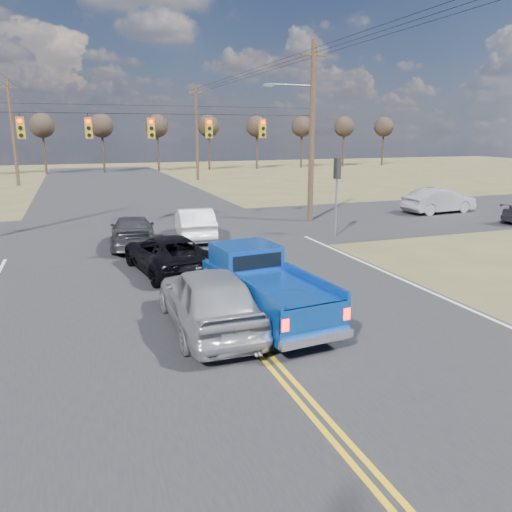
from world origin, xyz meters
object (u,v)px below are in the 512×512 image
object	(u,v)px
silver_suv	(209,298)
dgrey_car_queue	(133,232)
white_car_queue	(195,223)
cross_car_east_near	(439,201)
black_suv	(168,254)
pickup_truck	(264,288)

from	to	relation	value
silver_suv	dgrey_car_queue	distance (m)	10.74
silver_suv	dgrey_car_queue	world-z (taller)	silver_suv
silver_suv	white_car_queue	size ratio (longest dim) A/B	1.09
silver_suv	cross_car_east_near	xyz separation A→B (m)	(19.03, 14.00, -0.06)
silver_suv	black_suv	world-z (taller)	silver_suv
cross_car_east_near	pickup_truck	bearing A→B (deg)	123.70
dgrey_car_queue	black_suv	bearing A→B (deg)	105.21
pickup_truck	dgrey_car_queue	distance (m)	10.88
pickup_truck	silver_suv	bearing A→B (deg)	177.29
dgrey_car_queue	white_car_queue	bearing A→B (deg)	-158.76
silver_suv	black_suv	distance (m)	6.02
white_car_queue	cross_car_east_near	size ratio (longest dim) A/B	0.95
silver_suv	white_car_queue	distance (m)	11.76
pickup_truck	silver_suv	xyz separation A→B (m)	(-1.58, -0.08, -0.07)
silver_suv	cross_car_east_near	bearing A→B (deg)	-143.00
silver_suv	cross_car_east_near	size ratio (longest dim) A/B	1.04
black_suv	white_car_queue	xyz separation A→B (m)	(2.32, 5.52, 0.07)
black_suv	silver_suv	bearing A→B (deg)	81.35
silver_suv	dgrey_car_queue	bearing A→B (deg)	-85.39
silver_suv	cross_car_east_near	world-z (taller)	silver_suv
pickup_truck	white_car_queue	distance (m)	11.48
white_car_queue	cross_car_east_near	xyz separation A→B (m)	(16.71, 2.47, 0.04)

